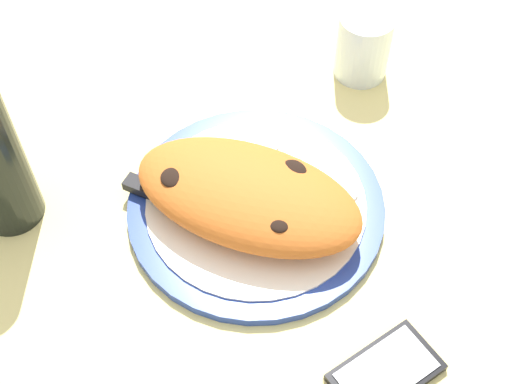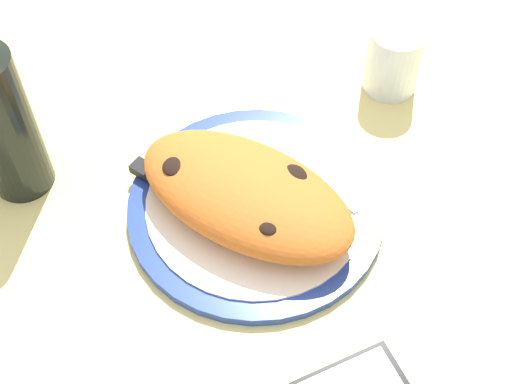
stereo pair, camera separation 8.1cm
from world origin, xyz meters
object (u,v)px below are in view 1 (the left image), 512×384
at_px(fork, 290,161).
at_px(smartphone, 386,372).
at_px(knife, 182,202).
at_px(calzone, 246,194).
at_px(water_glass, 363,49).
at_px(plate, 256,206).

xyz_separation_m(fork, smartphone, (-0.23, 0.16, -0.01)).
xyz_separation_m(fork, knife, (0.06, 0.13, 0.00)).
xyz_separation_m(calzone, smartphone, (-0.23, 0.07, -0.04)).
distance_m(calzone, smartphone, 0.24).
distance_m(fork, knife, 0.14).
bearing_deg(knife, water_glass, -96.68).
relative_size(calzone, water_glass, 3.17).
bearing_deg(smartphone, knife, -5.52).
bearing_deg(smartphone, calzone, -16.56).
height_order(plate, smartphone, plate).
bearing_deg(fork, calzone, 91.25).
distance_m(calzone, fork, 0.09).
bearing_deg(knife, calzone, -148.49).
xyz_separation_m(knife, smartphone, (-0.30, 0.03, -0.02)).
bearing_deg(plate, knife, 39.76).
distance_m(plate, fork, 0.07).
bearing_deg(smartphone, fork, -34.13).
height_order(fork, knife, knife).
height_order(fork, smartphone, fork).
xyz_separation_m(calzone, fork, (0.00, -0.09, -0.03)).
bearing_deg(water_glass, knife, 83.32).
xyz_separation_m(plate, knife, (0.07, 0.06, 0.01)).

